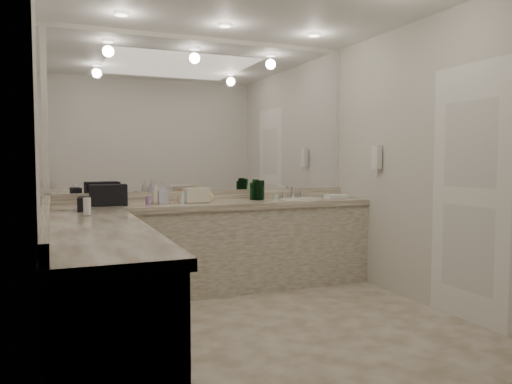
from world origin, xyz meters
name	(u,v)px	position (x,y,z in m)	size (l,w,h in m)	color
floor	(265,326)	(0.00, 0.00, 0.00)	(3.20, 3.20, 0.00)	#BDB2A0
wall_back	(209,162)	(0.00, 1.50, 1.30)	(3.20, 0.02, 2.60)	beige
wall_left	(42,163)	(-1.60, 0.00, 1.30)	(0.02, 3.00, 2.60)	beige
wall_right	(428,162)	(1.60, 0.00, 1.30)	(0.02, 3.00, 2.60)	beige
vanity_back_base	(218,249)	(0.00, 1.20, 0.42)	(3.20, 0.60, 0.84)	beige
vanity_back_top	(218,205)	(0.00, 1.19, 0.87)	(3.20, 0.64, 0.06)	beige
vanity_left_base	(96,302)	(-1.30, -0.30, 0.42)	(0.60, 2.40, 0.84)	beige
vanity_left_top	(96,232)	(-1.29, -0.30, 0.87)	(0.64, 2.42, 0.06)	beige
backsplash_back	(209,195)	(0.00, 1.48, 0.95)	(3.20, 0.04, 0.10)	beige
backsplash_left	(47,216)	(-1.58, 0.00, 0.95)	(0.04, 3.00, 0.10)	beige
mirror_back	(209,117)	(0.00, 1.49, 1.77)	(3.12, 0.01, 1.55)	white
mirror_left	(42,91)	(-1.59, 0.00, 1.77)	(0.01, 2.92, 1.55)	white
sink	(301,199)	(0.95, 1.20, 0.90)	(0.44, 0.44, 0.03)	white
faucet	(293,191)	(0.95, 1.41, 0.97)	(0.24, 0.16, 0.14)	silver
wall_phone	(377,157)	(1.56, 0.70, 1.35)	(0.06, 0.10, 0.24)	white
door	(469,194)	(1.59, -0.50, 1.05)	(0.02, 0.82, 2.10)	white
black_toiletry_bag	(108,195)	(-1.06, 1.19, 1.00)	(0.34, 0.21, 0.19)	black
black_bag_spill	(84,204)	(-1.30, 0.74, 0.96)	(0.10, 0.21, 0.12)	black
cream_cosmetic_case	(197,196)	(-0.22, 1.19, 0.97)	(0.24, 0.15, 0.14)	beige
hand_towel	(336,196)	(1.36, 1.15, 0.92)	(0.23, 0.15, 0.04)	white
lotion_left	(87,207)	(-1.30, 0.39, 0.97)	(0.06, 0.06, 0.13)	white
soap_bottle_a	(156,193)	(-0.62, 1.21, 1.01)	(0.08, 0.08, 0.21)	silver
soap_bottle_b	(163,193)	(-0.55, 1.19, 1.00)	(0.09, 0.09, 0.21)	silver
soap_bottle_c	(208,194)	(-0.08, 1.26, 0.97)	(0.11, 0.11, 0.15)	#FFD885
green_bottle_0	(258,190)	(0.46, 1.23, 1.00)	(0.07, 0.07, 0.21)	#134D20
green_bottle_1	(255,190)	(0.45, 1.28, 1.01)	(0.07, 0.07, 0.22)	#134D20
green_bottle_2	(253,191)	(0.42, 1.28, 0.99)	(0.07, 0.07, 0.18)	#134D20
green_bottle_3	(261,190)	(0.50, 1.25, 1.00)	(0.07, 0.07, 0.21)	#134D20
green_bottle_4	(259,191)	(0.47, 1.26, 1.00)	(0.07, 0.07, 0.20)	#134D20
amenity_bottle_0	(148,201)	(-0.70, 1.17, 0.93)	(0.05, 0.05, 0.06)	#E0B28C
amenity_bottle_1	(124,202)	(-0.93, 1.16, 0.93)	(0.06, 0.06, 0.06)	silver
amenity_bottle_2	(261,193)	(0.52, 1.31, 0.97)	(0.04, 0.04, 0.13)	white
amenity_bottle_3	(188,196)	(-0.27, 1.33, 0.96)	(0.06, 0.06, 0.11)	#E57F66
amenity_bottle_4	(180,199)	(-0.36, 1.33, 0.93)	(0.05, 0.05, 0.07)	#E0B28C
amenity_bottle_5	(182,198)	(-0.38, 1.12, 0.96)	(0.04, 0.04, 0.12)	silver
amenity_bottle_6	(276,197)	(0.63, 1.16, 0.93)	(0.05, 0.05, 0.06)	silver
amenity_bottle_7	(124,198)	(-0.91, 1.26, 0.96)	(0.04, 0.04, 0.13)	white
amenity_bottle_8	(148,200)	(-0.71, 1.12, 0.94)	(0.04, 0.04, 0.08)	#9966B2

